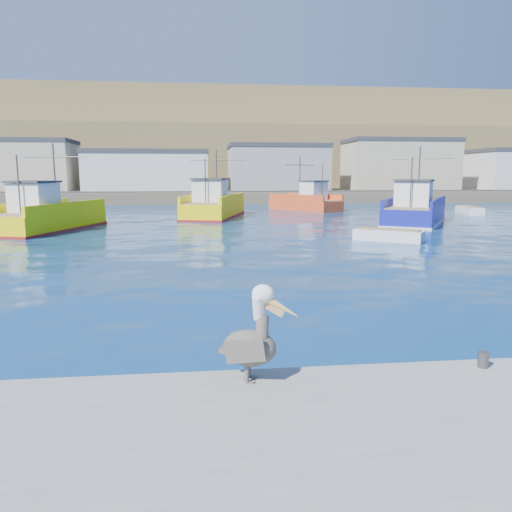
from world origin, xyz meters
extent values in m
plane|color=navy|center=(0.00, 0.00, 0.00)|extent=(260.00, 260.00, 0.00)
cylinder|color=#4C4C4C|center=(3.00, -3.40, 0.65)|extent=(0.20, 0.20, 0.30)
cube|color=brown|center=(0.00, 72.00, 0.80)|extent=(160.00, 30.00, 1.60)
cube|color=brown|center=(0.00, 98.00, 6.00)|extent=(180.00, 40.00, 14.00)
cube|color=brown|center=(0.00, 118.00, 11.00)|extent=(200.00, 40.00, 24.00)
cube|color=#2D2D2D|center=(0.00, 61.00, 1.65)|extent=(150.00, 5.00, 0.10)
cube|color=tan|center=(-28.00, 67.00, 5.10)|extent=(14.00, 9.00, 7.00)
cube|color=#333338|center=(-28.00, 67.00, 8.90)|extent=(14.28, 9.18, 0.60)
cube|color=silver|center=(-10.00, 67.00, 4.35)|extent=(18.00, 11.00, 5.50)
cube|color=#333338|center=(-10.00, 67.00, 7.40)|extent=(18.36, 11.22, 0.60)
cube|color=gray|center=(10.00, 67.00, 4.85)|extent=(15.00, 10.00, 6.50)
cube|color=#333338|center=(10.00, 67.00, 8.40)|extent=(15.30, 10.20, 0.60)
cube|color=tan|center=(30.00, 67.00, 5.35)|extent=(17.00, 9.00, 7.50)
cube|color=#333338|center=(30.00, 67.00, 9.40)|extent=(17.34, 9.18, 0.60)
cube|color=#FFE605|center=(-13.45, 26.69, 0.70)|extent=(6.58, 11.30, 1.39)
cube|color=#FFE605|center=(-11.84, 26.19, 1.74)|extent=(3.31, 10.10, 0.70)
cube|color=#FFE605|center=(-15.05, 27.18, 1.74)|extent=(3.31, 10.10, 0.70)
cube|color=maroon|center=(-13.45, 26.69, 0.05)|extent=(6.71, 11.52, 0.25)
cube|color=#8C7251|center=(-13.45, 26.69, 1.44)|extent=(6.18, 10.80, 0.10)
cube|color=white|center=(-13.92, 25.15, 2.49)|extent=(3.18, 3.30, 2.00)
cube|color=#333338|center=(-13.92, 25.15, 3.59)|extent=(3.45, 3.66, 0.15)
cylinder|color=#4C4C4C|center=(-13.13, 27.71, 3.89)|extent=(0.15, 0.15, 5.00)
cylinder|color=#4C4C4C|center=(-14.40, 23.62, 3.39)|extent=(0.13, 0.13, 4.00)
cylinder|color=#4C4C4C|center=(-13.13, 27.71, 5.39)|extent=(4.80, 1.55, 0.08)
cube|color=#FFE605|center=(-0.86, 37.06, 0.74)|extent=(6.70, 11.97, 1.47)
cube|color=#FFE605|center=(0.92, 36.58, 1.82)|extent=(3.09, 10.80, 0.70)
cube|color=#FFE605|center=(-2.64, 37.53, 1.82)|extent=(3.09, 10.80, 0.70)
cube|color=maroon|center=(-0.86, 37.06, 0.05)|extent=(6.84, 12.21, 0.25)
cube|color=#8C7251|center=(-0.86, 37.06, 1.52)|extent=(6.28, 11.45, 0.10)
cube|color=white|center=(-1.29, 35.41, 2.57)|extent=(3.38, 3.44, 2.00)
cube|color=#333338|center=(-1.29, 35.41, 3.67)|extent=(3.66, 3.82, 0.15)
cylinder|color=#4C4C4C|center=(-0.57, 38.15, 3.97)|extent=(0.15, 0.15, 5.00)
cylinder|color=#4C4C4C|center=(-1.73, 33.77, 3.47)|extent=(0.12, 0.12, 4.00)
cylinder|color=#4C4C4C|center=(-0.57, 38.15, 5.47)|extent=(5.32, 1.49, 0.08)
cube|color=#141A90|center=(15.97, 28.79, 0.71)|extent=(9.04, 11.38, 1.43)
cube|color=#141A90|center=(17.51, 27.85, 1.78)|extent=(5.84, 9.30, 0.70)
cube|color=#141A90|center=(14.43, 29.74, 1.78)|extent=(5.84, 9.30, 0.70)
cube|color=silver|center=(15.97, 28.79, 0.05)|extent=(9.22, 11.61, 0.25)
cube|color=#8C7251|center=(15.97, 28.79, 1.48)|extent=(8.55, 10.85, 0.10)
cube|color=white|center=(15.11, 27.39, 2.53)|extent=(3.73, 3.75, 2.00)
cube|color=#333338|center=(15.11, 27.39, 3.63)|extent=(4.07, 4.13, 0.15)
cylinder|color=#4C4C4C|center=(16.55, 29.73, 3.93)|extent=(0.17, 0.17, 5.00)
cylinder|color=#4C4C4C|center=(14.24, 25.98, 3.43)|extent=(0.14, 0.14, 4.00)
cylinder|color=#4C4C4C|center=(16.55, 29.73, 5.43)|extent=(4.63, 2.89, 0.08)
cube|color=#DB481E|center=(9.80, 44.83, 0.57)|extent=(7.66, 9.18, 1.15)
cube|color=#DB481E|center=(11.10, 45.70, 1.50)|extent=(4.97, 7.30, 0.70)
cube|color=#DB481E|center=(8.51, 43.97, 1.50)|extent=(4.97, 7.30, 0.70)
cube|color=#8C7251|center=(9.80, 44.83, 1.20)|extent=(7.24, 8.74, 0.10)
cube|color=white|center=(10.54, 43.73, 2.25)|extent=(3.15, 3.12, 2.00)
cube|color=#333338|center=(10.54, 43.73, 3.35)|extent=(3.44, 3.43, 0.15)
cylinder|color=#4C4C4C|center=(9.31, 45.57, 3.65)|extent=(0.17, 0.17, 5.00)
cylinder|color=#4C4C4C|center=(11.27, 42.63, 3.15)|extent=(0.14, 0.14, 4.00)
cylinder|color=#4C4C4C|center=(9.31, 45.57, 5.15)|extent=(3.90, 2.64, 0.08)
cube|color=silver|center=(9.41, 17.92, 0.26)|extent=(4.25, 3.63, 0.84)
cube|color=#8C7251|center=(9.41, 17.92, 0.71)|extent=(3.73, 3.13, 0.08)
cube|color=silver|center=(25.77, 37.44, 0.28)|extent=(2.38, 4.69, 0.90)
cube|color=#8C7251|center=(25.77, 37.44, 0.76)|extent=(1.97, 4.19, 0.09)
cylinder|color=#595451|center=(-1.53, -3.59, 0.67)|extent=(0.09, 0.09, 0.33)
cube|color=#595451|center=(-1.47, -3.61, 0.51)|extent=(0.20, 0.18, 0.02)
cylinder|color=#595451|center=(-1.47, -3.39, 0.67)|extent=(0.09, 0.09, 0.33)
cube|color=#595451|center=(-1.41, -3.41, 0.51)|extent=(0.20, 0.18, 0.02)
ellipsoid|color=#38332D|center=(-1.47, -3.50, 1.10)|extent=(1.09, 0.82, 0.66)
cube|color=#38332D|center=(-1.57, -3.74, 1.13)|extent=(0.73, 0.28, 0.48)
cube|color=#38332D|center=(-1.43, -3.25, 1.13)|extent=(0.73, 0.28, 0.48)
cube|color=#38332D|center=(-1.88, -3.38, 1.03)|extent=(0.29, 0.25, 0.14)
cylinder|color=#38332D|center=(-1.26, -3.57, 1.46)|extent=(0.31, 0.39, 0.52)
cylinder|color=white|center=(-1.31, -3.55, 1.85)|extent=(0.30, 0.39, 0.49)
ellipsoid|color=white|center=(-1.24, -3.57, 2.09)|extent=(0.46, 0.40, 0.33)
cone|color=gold|center=(-0.95, -3.66, 1.88)|extent=(0.68, 0.35, 0.46)
cube|color=tan|center=(-1.07, -3.62, 1.84)|extent=(0.40, 0.17, 0.29)
camera|label=1|loc=(-2.31, -11.87, 4.13)|focal=35.00mm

